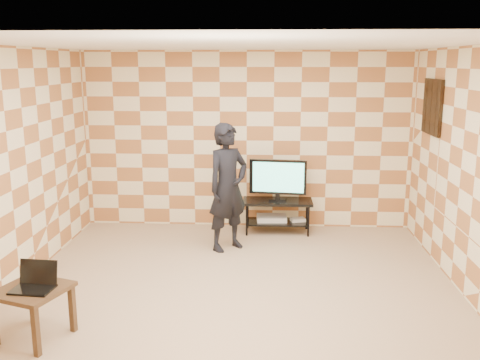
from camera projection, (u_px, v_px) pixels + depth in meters
The scene contains 14 objects.
floor at pixel (237, 291), 6.02m from camera, with size 5.00×5.00×0.00m, color tan.
wall_back at pixel (247, 141), 8.17m from camera, with size 5.00×0.02×2.70m, color beige.
wall_front at pixel (213, 257), 3.29m from camera, with size 5.00×0.02×2.70m, color beige.
wall_left at pixel (10, 171), 5.86m from camera, with size 0.02×5.00×2.70m, color beige.
wall_right at pixel (475, 176), 5.60m from camera, with size 0.02×5.00×2.70m, color beige.
ceiling at pixel (237, 44), 5.44m from camera, with size 5.00×5.00×0.02m, color white.
wall_art at pixel (432, 107), 6.98m from camera, with size 0.04×0.72×0.72m.
tv_stand at pixel (277, 209), 8.03m from camera, with size 1.03×0.46×0.50m.
tv at pixel (278, 178), 7.92m from camera, with size 0.85×0.19×0.62m.
dvd_player at pixel (272, 218), 8.10m from camera, with size 0.44×0.32×0.07m, color silver.
game_console at pixel (298, 220), 8.07m from camera, with size 0.21×0.15×0.05m, color silver.
side_table at pixel (33, 297), 4.91m from camera, with size 0.73×0.73×0.50m.
laptop at pixel (35, 283), 4.87m from camera, with size 0.38×0.31×0.24m.
person at pixel (228, 187), 7.21m from camera, with size 0.63×0.42×1.74m, color black.
Camera 1 is at (0.33, -5.60, 2.52)m, focal length 40.00 mm.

